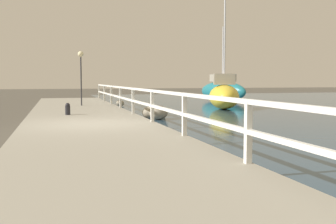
{
  "coord_description": "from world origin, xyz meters",
  "views": [
    {
      "loc": [
        -0.97,
        -12.08,
        1.57
      ],
      "look_at": [
        1.87,
        -2.08,
        0.72
      ],
      "focal_mm": 42.0,
      "sensor_mm": 36.0,
      "label": 1
    }
  ],
  "objects_px": {
    "dock_lamp": "(81,63)",
    "sailboat_yellow": "(224,95)",
    "mooring_bollard": "(68,109)",
    "sailboat_teal": "(223,90)"
  },
  "relations": [
    {
      "from": "dock_lamp",
      "to": "sailboat_yellow",
      "type": "relative_size",
      "value": 0.48
    },
    {
      "from": "mooring_bollard",
      "to": "sailboat_yellow",
      "type": "xyz_separation_m",
      "value": [
        8.3,
        4.09,
        0.28
      ]
    },
    {
      "from": "sailboat_teal",
      "to": "sailboat_yellow",
      "type": "relative_size",
      "value": 0.93
    },
    {
      "from": "mooring_bollard",
      "to": "sailboat_teal",
      "type": "relative_size",
      "value": 0.09
    },
    {
      "from": "sailboat_yellow",
      "to": "sailboat_teal",
      "type": "bearing_deg",
      "value": 86.07
    },
    {
      "from": "mooring_bollard",
      "to": "dock_lamp",
      "type": "bearing_deg",
      "value": 81.2
    },
    {
      "from": "dock_lamp",
      "to": "sailboat_yellow",
      "type": "xyz_separation_m",
      "value": [
        7.45,
        -1.37,
        -1.71
      ]
    },
    {
      "from": "sailboat_yellow",
      "to": "mooring_bollard",
      "type": "bearing_deg",
      "value": -134.53
    },
    {
      "from": "dock_lamp",
      "to": "sailboat_teal",
      "type": "bearing_deg",
      "value": 28.68
    },
    {
      "from": "sailboat_teal",
      "to": "sailboat_yellow",
      "type": "bearing_deg",
      "value": -128.81
    }
  ]
}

